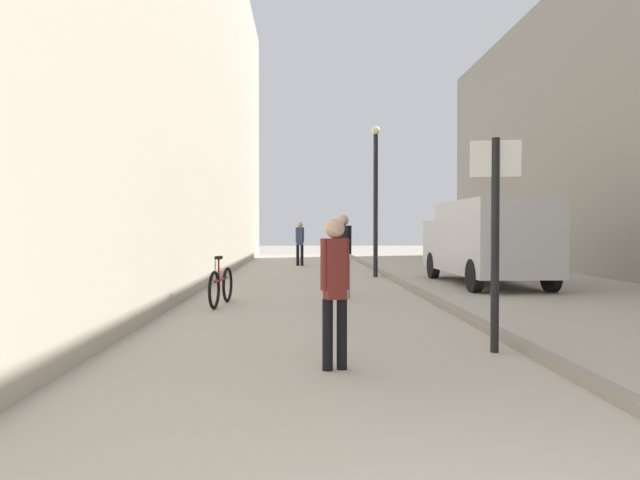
# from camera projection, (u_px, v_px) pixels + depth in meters

# --- Properties ---
(ground_plane) EXTENTS (80.00, 80.00, 0.00)m
(ground_plane) POSITION_uv_depth(u_px,v_px,m) (348.00, 291.00, 13.91)
(ground_plane) COLOR #A8A093
(building_facade_left) EXTENTS (3.42, 40.00, 12.57)m
(building_facade_left) POSITION_uv_depth(u_px,v_px,m) (126.00, 29.00, 13.62)
(building_facade_left) COLOR #BCB29E
(building_facade_left) RESTS_ON ground_plane
(kerb_strip) EXTENTS (0.16, 40.00, 0.12)m
(kerb_strip) POSITION_uv_depth(u_px,v_px,m) (412.00, 288.00, 13.97)
(kerb_strip) COLOR gray
(kerb_strip) RESTS_ON ground_plane
(pedestrian_main_foreground) EXTENTS (0.35, 0.26, 1.83)m
(pedestrian_main_foreground) POSITION_uv_depth(u_px,v_px,m) (300.00, 240.00, 23.68)
(pedestrian_main_foreground) COLOR black
(pedestrian_main_foreground) RESTS_ON ground_plane
(pedestrian_mid_block) EXTENTS (0.31, 0.23, 1.61)m
(pedestrian_mid_block) POSITION_uv_depth(u_px,v_px,m) (335.00, 283.00, 6.05)
(pedestrian_mid_block) COLOR black
(pedestrian_mid_block) RESTS_ON ground_plane
(pedestrian_far_crossing) EXTENTS (0.36, 0.25, 1.82)m
(pedestrian_far_crossing) POSITION_uv_depth(u_px,v_px,m) (343.00, 250.00, 12.38)
(pedestrian_far_crossing) COLOR gray
(pedestrian_far_crossing) RESTS_ON ground_plane
(delivery_van) EXTENTS (2.17, 5.60, 2.25)m
(delivery_van) POSITION_uv_depth(u_px,v_px,m) (485.00, 240.00, 15.54)
(delivery_van) COLOR #B7B7BC
(delivery_van) RESTS_ON ground_plane
(street_sign_post) EXTENTS (0.60, 0.14, 2.60)m
(street_sign_post) POSITION_uv_depth(u_px,v_px,m) (495.00, 225.00, 6.91)
(street_sign_post) COLOR black
(street_sign_post) RESTS_ON ground_plane
(lamp_post) EXTENTS (0.28, 0.28, 4.76)m
(lamp_post) POSITION_uv_depth(u_px,v_px,m) (376.00, 191.00, 17.97)
(lamp_post) COLOR black
(lamp_post) RESTS_ON ground_plane
(bicycle_leaning) EXTENTS (0.25, 1.77, 0.98)m
(bicycle_leaning) POSITION_uv_depth(u_px,v_px,m) (221.00, 286.00, 11.24)
(bicycle_leaning) COLOR black
(bicycle_leaning) RESTS_ON ground_plane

